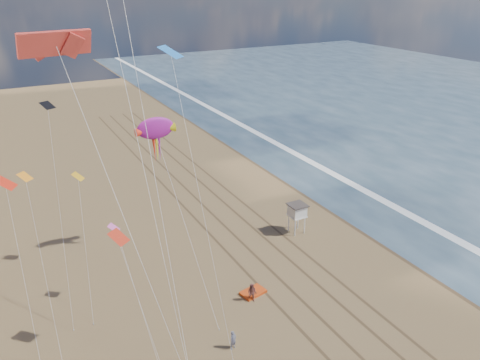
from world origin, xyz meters
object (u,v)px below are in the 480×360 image
at_px(kite_flyer_a, 233,340).
at_px(kite_flyer_b, 252,293).
at_px(grounded_kite, 253,292).
at_px(show_kite, 155,129).
at_px(lifeguard_stand, 297,211).

distance_m(kite_flyer_a, kite_flyer_b, 6.26).
xyz_separation_m(grounded_kite, kite_flyer_a, (-4.98, -5.47, 0.71)).
bearing_deg(kite_flyer_a, kite_flyer_b, 28.44).
relative_size(show_kite, kite_flyer_a, 11.68).
relative_size(lifeguard_stand, kite_flyer_a, 2.15).
xyz_separation_m(kite_flyer_a, kite_flyer_b, (4.32, 4.52, 0.09)).
bearing_deg(kite_flyer_b, lifeguard_stand, 88.90).
bearing_deg(lifeguard_stand, show_kite, 165.12).
distance_m(grounded_kite, show_kite, 18.63).
distance_m(lifeguard_stand, show_kite, 18.99).
height_order(show_kite, kite_flyer_b, show_kite).
distance_m(lifeguard_stand, kite_flyer_a, 20.30).
relative_size(grounded_kite, kite_flyer_a, 1.37).
relative_size(lifeguard_stand, grounded_kite, 1.57).
bearing_deg(kite_flyer_a, lifeguard_stand, 23.12).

